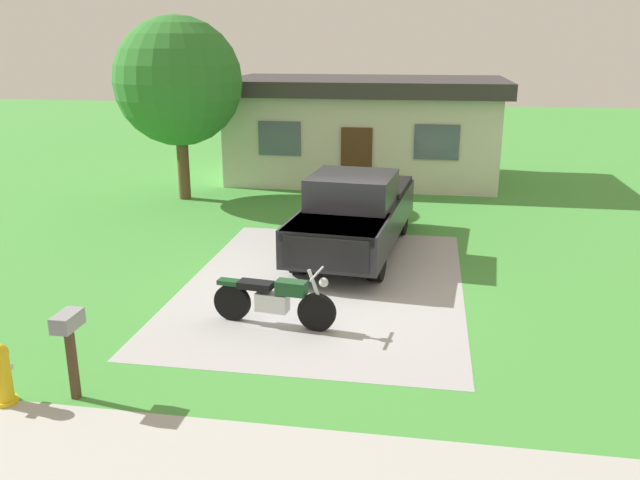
% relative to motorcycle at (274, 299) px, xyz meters
% --- Properties ---
extents(ground_plane, '(80.00, 80.00, 0.00)m').
position_rel_motorcycle_xyz_m(ground_plane, '(0.53, 2.08, -0.47)').
color(ground_plane, '#45953D').
extents(driveway_pad, '(5.51, 7.69, 0.01)m').
position_rel_motorcycle_xyz_m(driveway_pad, '(0.53, 2.08, -0.47)').
color(driveway_pad, '#A4A4A4').
rests_on(driveway_pad, ground).
extents(sidewalk_strip, '(36.00, 1.80, 0.01)m').
position_rel_motorcycle_xyz_m(sidewalk_strip, '(0.53, -3.92, -0.47)').
color(sidewalk_strip, '#ADADA8').
rests_on(sidewalk_strip, ground).
extents(motorcycle, '(2.21, 0.70, 1.09)m').
position_rel_motorcycle_xyz_m(motorcycle, '(0.00, 0.00, 0.00)').
color(motorcycle, black).
rests_on(motorcycle, ground).
extents(pickup_truck, '(2.51, 5.78, 1.90)m').
position_rel_motorcycle_xyz_m(pickup_truck, '(0.90, 4.44, 0.48)').
color(pickup_truck, black).
rests_on(pickup_truck, ground).
extents(fire_hydrant, '(0.32, 0.40, 0.87)m').
position_rel_motorcycle_xyz_m(fire_hydrant, '(-3.02, -3.09, -0.05)').
color(fire_hydrant, yellow).
rests_on(fire_hydrant, ground).
extents(mailbox, '(0.26, 0.48, 1.26)m').
position_rel_motorcycle_xyz_m(mailbox, '(-2.14, -2.81, 0.51)').
color(mailbox, '#4C3823').
rests_on(mailbox, ground).
extents(shade_tree, '(3.81, 3.81, 5.48)m').
position_rel_motorcycle_xyz_m(shade_tree, '(-4.97, 8.88, 3.09)').
color(shade_tree, brown).
rests_on(shade_tree, ground).
extents(neighbor_house, '(9.60, 5.60, 3.50)m').
position_rel_motorcycle_xyz_m(neighbor_house, '(0.21, 13.13, 1.32)').
color(neighbor_house, beige).
rests_on(neighbor_house, ground).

